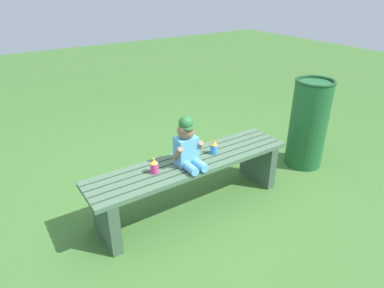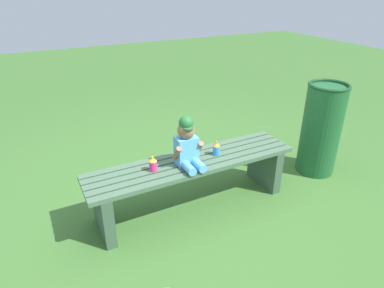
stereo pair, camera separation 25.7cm
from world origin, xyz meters
TOP-DOWN VIEW (x-y plane):
  - ground_plane at (0.00, 0.00)m, footprint 16.00×16.00m
  - park_bench at (0.00, 0.00)m, footprint 1.76×0.40m
  - child_figure at (-0.06, -0.03)m, footprint 0.23×0.27m
  - sippy_cup_left at (-0.34, 0.00)m, footprint 0.06×0.06m
  - sippy_cup_right at (0.22, 0.00)m, footprint 0.06×0.06m
  - trash_bin at (1.39, -0.04)m, footprint 0.38×0.38m

SIDE VIEW (x-z plane):
  - ground_plane at x=0.00m, z-range 0.00..0.00m
  - park_bench at x=0.00m, z-range 0.08..0.53m
  - trash_bin at x=1.39m, z-range 0.00..0.92m
  - sippy_cup_left at x=-0.34m, z-range 0.44..0.57m
  - sippy_cup_right at x=0.22m, z-range 0.44..0.57m
  - child_figure at x=-0.06m, z-range 0.42..0.83m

